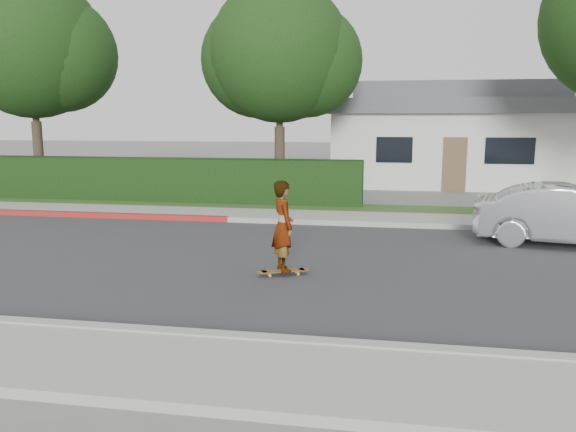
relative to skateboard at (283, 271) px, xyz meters
name	(u,v)px	position (x,y,z in m)	size (l,w,h in m)	color
ground	(126,256)	(-3.44, 0.89, -0.08)	(120.00, 120.00, 0.00)	slate
road	(126,256)	(-3.44, 0.89, -0.08)	(60.00, 8.00, 0.01)	#2D2D30
curb_far	(193,218)	(-3.44, 4.99, -0.01)	(60.00, 0.20, 0.15)	#9E9E99
curb_red_section	(29,213)	(-8.44, 4.99, -0.01)	(12.00, 0.21, 0.15)	maroon
sidewalk_far	(204,214)	(-3.44, 5.89, -0.02)	(60.00, 1.60, 0.12)	gray
planting_strip	(220,206)	(-3.44, 7.49, -0.03)	(60.00, 1.60, 0.10)	#2D4C1E
hedge	(139,180)	(-6.44, 8.09, 0.67)	(15.00, 1.00, 1.50)	black
tree_left	(34,50)	(-10.95, 9.58, 5.18)	(5.99, 5.21, 8.00)	#33261C
tree_center	(280,57)	(-1.95, 10.08, 4.82)	(5.66, 4.84, 7.44)	#33261C
house	(450,135)	(4.56, 16.89, 2.01)	(10.60, 8.60, 4.30)	beige
skateboard	(283,271)	(0.00, 0.00, 0.00)	(0.96, 0.55, 0.09)	gold
skateboarder	(283,226)	(0.00, 0.00, 0.82)	(0.59, 0.39, 1.61)	white
car_silver	(572,216)	(5.81, 3.45, 0.59)	(1.43, 4.11, 1.35)	#AAACB1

